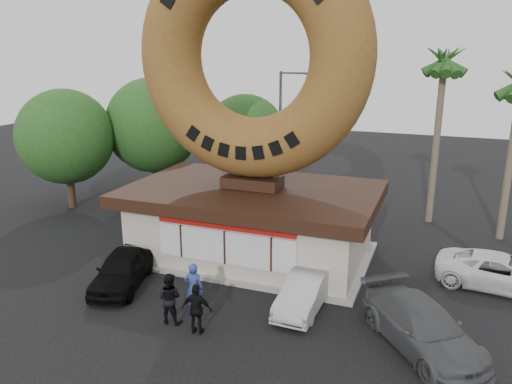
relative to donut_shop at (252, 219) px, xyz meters
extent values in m
plane|color=black|center=(0.00, -5.98, -1.77)|extent=(90.00, 90.00, 0.00)
cube|color=beige|center=(0.00, 0.02, -0.27)|extent=(10.00, 6.00, 3.00)
cube|color=#999993|center=(0.00, 0.02, -1.69)|extent=(10.60, 6.60, 0.15)
cube|color=#3F3F3F|center=(0.00, 0.02, 1.28)|extent=(10.00, 6.00, 0.10)
cube|color=black|center=(0.00, 0.02, 1.23)|extent=(11.20, 7.20, 0.55)
cube|color=silver|center=(0.00, -3.03, -0.22)|extent=(6.00, 0.12, 1.40)
cube|color=#AE140E|center=(0.00, -3.05, 0.78)|extent=(6.00, 0.10, 0.45)
cube|color=black|center=(0.00, 0.02, 1.78)|extent=(2.60, 1.40, 0.50)
torus|color=brown|center=(0.00, 0.02, 7.21)|extent=(10.36, 2.64, 10.36)
cylinder|color=#473321|center=(-9.50, 7.02, -0.12)|extent=(0.44, 0.44, 3.30)
sphere|color=#1C4518|center=(-9.50, 7.02, 2.88)|extent=(6.00, 6.00, 6.00)
cylinder|color=#473321|center=(-4.00, 9.02, -0.34)|extent=(0.44, 0.44, 2.86)
sphere|color=#1C4518|center=(-4.00, 9.02, 2.26)|extent=(5.20, 5.20, 5.20)
cylinder|color=#473321|center=(-13.00, 3.02, -0.23)|extent=(0.44, 0.44, 3.08)
sphere|color=#1C4518|center=(-13.00, 3.02, 2.57)|extent=(5.60, 5.60, 5.60)
cylinder|color=#726651|center=(7.50, 8.02, 2.73)|extent=(0.36, 0.36, 9.00)
cylinder|color=#726651|center=(11.00, 6.52, 2.23)|extent=(0.36, 0.36, 8.00)
cylinder|color=#59595E|center=(-2.00, 10.02, 2.23)|extent=(0.18, 0.18, 8.00)
cylinder|color=#59595E|center=(-1.10, 10.02, 6.13)|extent=(1.80, 0.12, 0.12)
cube|color=#59595E|center=(-0.20, 10.02, 6.08)|extent=(0.45, 0.20, 0.12)
imported|color=navy|center=(-0.04, -5.72, -0.79)|extent=(0.78, 0.59, 1.95)
imported|color=black|center=(-0.54, -6.60, -0.84)|extent=(0.95, 0.76, 1.85)
imported|color=black|center=(0.70, -6.90, -0.87)|extent=(1.10, 0.57, 1.80)
imported|color=black|center=(-3.79, -4.80, -1.05)|extent=(2.79, 4.54, 1.44)
imported|color=#B6B5BB|center=(3.60, -3.93, -1.13)|extent=(1.44, 3.89, 1.27)
imported|color=#525457|center=(7.83, -5.09, -1.02)|extent=(4.79, 5.34, 1.49)
imported|color=white|center=(10.56, 0.44, -1.07)|extent=(5.24, 2.90, 1.39)
camera|label=1|loc=(7.90, -20.18, 7.51)|focal=35.00mm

